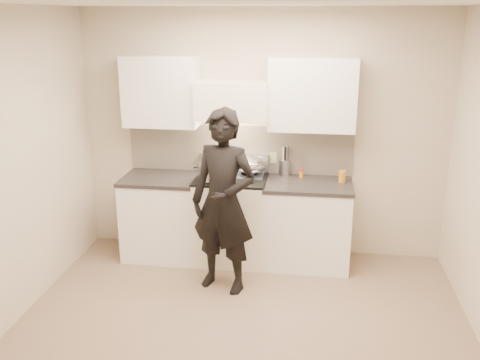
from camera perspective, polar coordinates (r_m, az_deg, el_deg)
name	(u,v)px	position (r m, az deg, el deg)	size (l,w,h in m)	color
ground_plane	(240,331)	(4.80, 0.03, -15.77)	(4.00, 4.00, 0.00)	#826A56
room_shell	(240,141)	(4.52, -0.04, 4.23)	(4.04, 3.54, 2.70)	beige
stove	(231,218)	(5.88, -0.95, -4.10)	(0.76, 0.65, 0.96)	white
counter_right	(307,223)	(5.82, 7.17, -4.61)	(0.92, 0.67, 0.92)	white
counter_left	(162,216)	(6.05, -8.29, -3.81)	(0.82, 0.67, 0.92)	white
wok	(251,165)	(5.81, 1.19, 1.66)	(0.36, 0.44, 0.29)	silver
stock_pot	(210,172)	(5.59, -3.18, 0.90)	(0.34, 0.34, 0.17)	silver
utensil_crock	(285,166)	(5.88, 4.79, 1.46)	(0.12, 0.12, 0.33)	#A1A5B8
spice_jar	(301,173)	(5.84, 6.55, 0.75)	(0.04, 0.04, 0.10)	orange
oil_glass	(342,176)	(5.72, 10.84, 0.37)	(0.07, 0.07, 0.13)	orange
person	(223,202)	(5.11, -1.78, -2.37)	(0.66, 0.43, 1.80)	black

